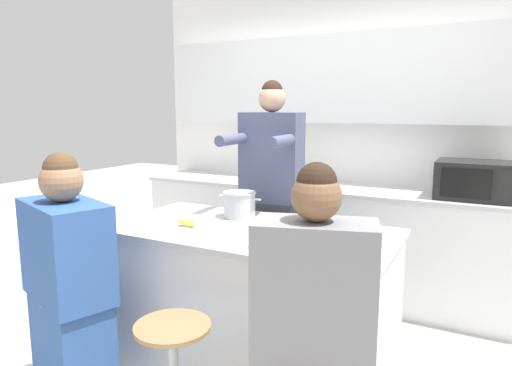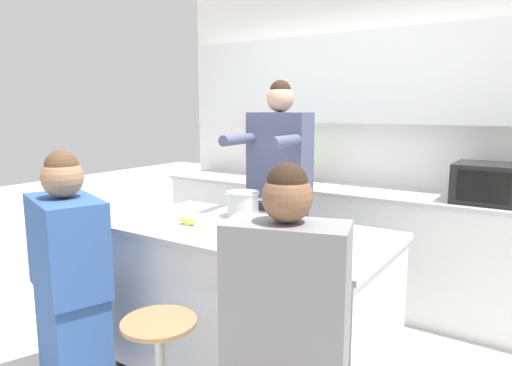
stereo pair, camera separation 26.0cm
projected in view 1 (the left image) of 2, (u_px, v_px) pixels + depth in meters
wall_back at (345, 112)px, 4.00m from camera, size 3.73×0.22×2.70m
back_counter at (331, 239)px, 3.92m from camera, size 3.46×0.61×0.92m
kitchen_island at (249, 303)px, 2.64m from camera, size 1.62×0.84×0.90m
bar_stool_leftmost at (79, 351)px, 2.38m from camera, size 0.38×0.38×0.63m
person_cooking at (271, 210)px, 3.19m from camera, size 0.45×0.59×1.76m
person_wrapped_blanket at (69, 297)px, 2.29m from camera, size 0.60×0.45×1.37m
person_seated_near at (313, 366)px, 1.69m from camera, size 0.48×0.36×1.39m
cooking_pot at (240, 205)px, 2.83m from camera, size 0.30×0.21×0.16m
fruit_bowl at (317, 235)px, 2.32m from camera, size 0.18×0.18×0.07m
coffee_cup_near at (262, 238)px, 2.21m from camera, size 0.11×0.08×0.10m
banana_bunch at (187, 223)px, 2.63m from camera, size 0.13×0.10×0.04m
microwave at (474, 180)px, 3.30m from camera, size 0.52×0.40×0.27m
potted_plant at (287, 166)px, 4.02m from camera, size 0.20×0.20×0.28m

